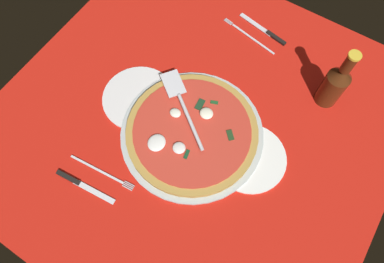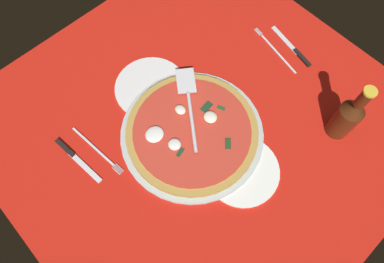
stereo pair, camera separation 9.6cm
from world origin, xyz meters
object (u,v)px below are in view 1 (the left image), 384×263
Objects in this scene: dinner_plate_right at (139,98)px; pizza_server at (182,105)px; beer_bottle at (335,84)px; place_setting_near at (258,35)px; dinner_plate_left at (249,158)px; place_setting_far at (91,179)px; pizza at (192,132)px.

pizza_server is (-13.22, -3.16, 4.21)cm from dinner_plate_right.
pizza_server is at bearing -166.56° from dinner_plate_right.
dinner_plate_right is 54.93cm from beer_bottle.
place_setting_near is (-18.32, -39.32, -0.14)cm from dinner_plate_right.
place_setting_near reaches higher than dinner_plate_right.
place_setting_far reaches higher than dinner_plate_left.
pizza_server is 31.55cm from place_setting_far.
pizza_server is 36.78cm from place_setting_near.
place_setting_far is (32.58, 27.66, -0.14)cm from dinner_plate_left.
place_setting_near is at bearing -114.98° from dinner_plate_right.
pizza is at bearing 48.96° from beer_bottle.
dinner_plate_left is 36.21cm from dinner_plate_right.
dinner_plate_right is 26.82cm from place_setting_far.
pizza is at bearing 8.28° from dinner_plate_left.
pizza_server is (5.99, -4.54, 2.47)cm from pizza.
beer_bottle is (-26.63, -30.60, 6.16)cm from pizza.
pizza_server is 1.03× the size of place_setting_near.
pizza is 1.84× the size of place_setting_far.
place_setting_near is 67.52cm from place_setting_far.
pizza_server reaches higher than dinner_plate_left.
place_setting_far is 70.43cm from beer_bottle.
dinner_plate_right is at bearing -4.12° from pizza.
pizza_server reaches higher than place_setting_near.
place_setting_near is 30.41cm from beer_bottle.
place_setting_near is (-5.10, -36.16, -4.35)cm from pizza_server.
dinner_plate_right is 0.96× the size of place_setting_near.
beer_bottle is (-9.66, -28.13, 7.90)cm from dinner_plate_left.
dinner_plate_right is at bearing 49.71° from pizza_server.
place_setting_far is at bearing 108.35° from pizza_server.
place_setting_far is at bearing 52.87° from beer_bottle.
place_setting_far is at bearing 58.21° from pizza.
dinner_plate_right is (36.19, 1.08, 0.00)cm from dinner_plate_left.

